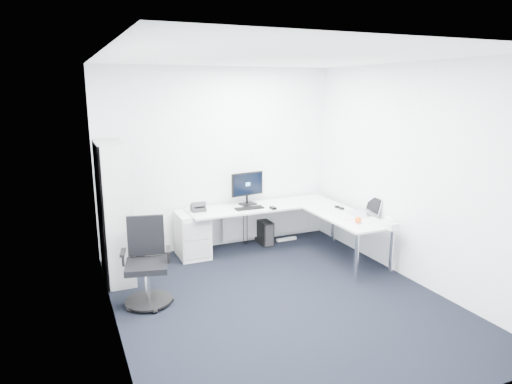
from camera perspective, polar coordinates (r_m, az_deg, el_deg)
name	(u,v)px	position (r m, az deg, el deg)	size (l,w,h in m)	color
ground	(280,300)	(5.42, 3.06, -13.37)	(4.20, 4.20, 0.00)	black
ceiling	(284,57)	(4.87, 3.46, 16.47)	(4.20, 4.20, 0.00)	white
wall_back	(219,159)	(6.88, -4.65, 4.12)	(3.60, 0.02, 2.70)	white
wall_front	(421,246)	(3.30, 19.96, -6.39)	(3.60, 0.02, 2.70)	white
wall_left	(110,202)	(4.47, -17.82, -1.25)	(0.02, 4.20, 2.70)	white
wall_right	(411,174)	(5.98, 18.85, 2.15)	(0.02, 4.20, 2.70)	white
l_desk	(272,232)	(6.68, 1.95, -5.08)	(2.28, 1.28, 0.66)	silver
drawer_pedestal	(193,235)	(6.66, -7.94, -5.34)	(0.42, 0.53, 0.65)	silver
bookshelf	(114,211)	(6.01, -17.33, -2.34)	(0.34, 0.88, 1.75)	#B0B2B3
task_chair	(146,263)	(5.27, -13.55, -8.67)	(0.55, 0.55, 0.98)	black
black_pc_tower	(264,232)	(7.17, 1.05, -5.03)	(0.17, 0.38, 0.37)	black
beige_pc_tower	(153,244)	(6.75, -12.72, -6.35)	(0.20, 0.44, 0.41)	beige
power_strip	(286,239)	(7.38, 3.82, -5.89)	(0.34, 0.06, 0.04)	silver
monitor	(248,188)	(6.86, -1.05, 0.48)	(0.53, 0.17, 0.51)	black
black_keyboard	(249,208)	(6.68, -0.84, -2.02)	(0.42, 0.15, 0.02)	black
mouse	(273,208)	(6.66, 2.14, -2.01)	(0.07, 0.11, 0.03)	black
desk_phone	(198,206)	(6.60, -7.25, -1.77)	(0.20, 0.20, 0.14)	#272729
laptop	(359,206)	(6.49, 12.81, -1.69)	(0.37, 0.36, 0.26)	silver
white_keyboard	(340,215)	(6.42, 10.47, -2.87)	(0.13, 0.47, 0.02)	silver
headphones	(340,207)	(6.80, 10.40, -1.85)	(0.11, 0.17, 0.04)	black
orange_fruit	(358,220)	(6.12, 12.65, -3.42)	(0.09, 0.09, 0.09)	orange
tissue_box	(389,225)	(5.99, 16.26, -3.99)	(0.13, 0.24, 0.08)	silver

